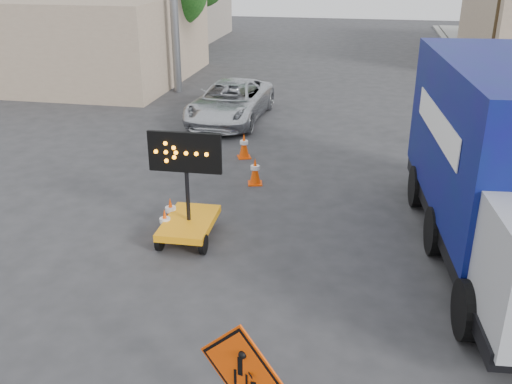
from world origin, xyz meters
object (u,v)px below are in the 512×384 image
(construction_sign, at_px, (241,376))
(box_truck, at_px, (505,177))
(arrow_board, at_px, (189,215))
(pickup_truck, at_px, (231,101))

(construction_sign, relative_size, box_truck, 0.20)
(arrow_board, height_order, pickup_truck, arrow_board)
(pickup_truck, bearing_deg, box_truck, -46.61)
(construction_sign, xyz_separation_m, arrow_board, (-2.36, 5.21, -0.33))
(arrow_board, xyz_separation_m, box_truck, (6.55, 0.49, 1.23))
(pickup_truck, bearing_deg, arrow_board, -79.45)
(construction_sign, bearing_deg, arrow_board, 136.54)
(construction_sign, distance_m, pickup_truck, 15.29)
(box_truck, bearing_deg, construction_sign, -131.51)
(arrow_board, distance_m, pickup_truck, 9.71)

